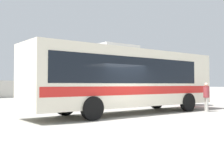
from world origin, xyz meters
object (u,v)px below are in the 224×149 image
coach_bus_cream_red (126,78)px  utility_pole_far (25,67)px  vendor_umbrella_near_gate_red (191,80)px  attendant_by_bus_door (206,95)px

coach_bus_cream_red → utility_pole_far: (5.48, 24.50, 1.94)m
vendor_umbrella_near_gate_red → utility_pole_far: utility_pole_far is taller
vendor_umbrella_near_gate_red → utility_pole_far: bearing=95.4°
vendor_umbrella_near_gate_red → utility_pole_far: (-2.24, 23.56, 2.01)m
coach_bus_cream_red → utility_pole_far: size_ratio=1.56×
attendant_by_bus_door → utility_pole_far: bearing=87.3°
utility_pole_far → attendant_by_bus_door: bearing=-92.7°
attendant_by_bus_door → utility_pole_far: 26.94m
utility_pole_far → vendor_umbrella_near_gate_red: bearing=-84.6°
attendant_by_bus_door → vendor_umbrella_near_gate_red: 4.82m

